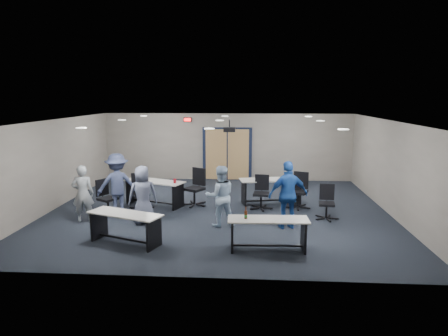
# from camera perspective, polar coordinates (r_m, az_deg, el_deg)

# --- Properties ---
(floor) EXTENTS (10.00, 10.00, 0.00)m
(floor) POSITION_cam_1_polar(r_m,az_deg,el_deg) (12.07, -0.80, -6.09)
(floor) COLOR black
(floor) RESTS_ON ground
(back_wall) EXTENTS (10.00, 0.04, 2.70)m
(back_wall) POSITION_cam_1_polar(r_m,az_deg,el_deg) (16.20, 0.48, 3.02)
(back_wall) COLOR gray
(back_wall) RESTS_ON floor
(front_wall) EXTENTS (10.00, 0.04, 2.70)m
(front_wall) POSITION_cam_1_polar(r_m,az_deg,el_deg) (7.40, -3.66, -5.90)
(front_wall) COLOR gray
(front_wall) RESTS_ON floor
(left_wall) EXTENTS (0.04, 9.00, 2.70)m
(left_wall) POSITION_cam_1_polar(r_m,az_deg,el_deg) (13.15, -23.10, 0.47)
(left_wall) COLOR gray
(left_wall) RESTS_ON floor
(right_wall) EXTENTS (0.04, 9.00, 2.70)m
(right_wall) POSITION_cam_1_polar(r_m,az_deg,el_deg) (12.41, 22.87, -0.06)
(right_wall) COLOR gray
(right_wall) RESTS_ON floor
(ceiling) EXTENTS (10.00, 9.00, 0.04)m
(ceiling) POSITION_cam_1_polar(r_m,az_deg,el_deg) (11.60, -0.84, 6.81)
(ceiling) COLOR white
(ceiling) RESTS_ON back_wall
(double_door) EXTENTS (2.00, 0.07, 2.20)m
(double_door) POSITION_cam_1_polar(r_m,az_deg,el_deg) (16.21, 0.47, 1.95)
(double_door) COLOR black
(double_door) RESTS_ON back_wall
(exit_sign) EXTENTS (0.32, 0.07, 0.18)m
(exit_sign) POSITION_cam_1_polar(r_m,az_deg,el_deg) (16.22, -5.22, 6.89)
(exit_sign) COLOR black
(exit_sign) RESTS_ON back_wall
(ceiling_projector) EXTENTS (0.35, 0.32, 0.37)m
(ceiling_projector) POSITION_cam_1_polar(r_m,az_deg,el_deg) (12.10, 0.78, 5.55)
(ceiling_projector) COLOR black
(ceiling_projector) RESTS_ON ceiling
(ceiling_can_lights) EXTENTS (6.24, 5.74, 0.02)m
(ceiling_can_lights) POSITION_cam_1_polar(r_m,az_deg,el_deg) (11.85, -0.74, 6.74)
(ceiling_can_lights) COLOR white
(ceiling_can_lights) RESTS_ON ceiling
(table_front_left) EXTENTS (1.88, 1.20, 0.73)m
(table_front_left) POSITION_cam_1_polar(r_m,az_deg,el_deg) (9.64, -13.92, -7.61)
(table_front_left) COLOR #BBB9B0
(table_front_left) RESTS_ON floor
(table_front_right) EXTENTS (1.81, 0.66, 0.99)m
(table_front_right) POSITION_cam_1_polar(r_m,az_deg,el_deg) (9.02, 6.25, -8.57)
(table_front_right) COLOR #BBB9B0
(table_front_right) RESTS_ON floor
(table_back_left) EXTENTS (2.05, 1.33, 0.92)m
(table_back_left) POSITION_cam_1_polar(r_m,az_deg,el_deg) (12.70, -9.87, -2.89)
(table_back_left) COLOR #BBB9B0
(table_back_left) RESTS_ON floor
(table_back_right) EXTENTS (2.07, 1.06, 0.80)m
(table_back_right) POSITION_cam_1_polar(r_m,az_deg,el_deg) (12.78, 6.74, -2.69)
(table_back_right) COLOR #BBB9B0
(table_back_right) RESTS_ON floor
(chair_back_a) EXTENTS (0.91, 0.91, 1.10)m
(chair_back_a) POSITION_cam_1_polar(r_m,az_deg,el_deg) (12.27, -11.83, -3.39)
(chair_back_a) COLOR black
(chair_back_a) RESTS_ON floor
(chair_back_b) EXTENTS (1.00, 1.00, 1.17)m
(chair_back_b) POSITION_cam_1_polar(r_m,az_deg,el_deg) (12.50, -4.26, -2.78)
(chair_back_b) COLOR black
(chair_back_b) RESTS_ON floor
(chair_back_c) EXTENTS (0.73, 0.73, 1.03)m
(chair_back_c) POSITION_cam_1_polar(r_m,az_deg,el_deg) (12.15, 5.32, -3.51)
(chair_back_c) COLOR black
(chair_back_c) RESTS_ON floor
(chair_back_d) EXTENTS (0.91, 0.91, 1.10)m
(chair_back_d) POSITION_cam_1_polar(r_m,az_deg,el_deg) (12.41, 10.60, -3.19)
(chair_back_d) COLOR black
(chair_back_d) RESTS_ON floor
(chair_loose_left) EXTENTS (0.89, 0.89, 1.03)m
(chair_loose_left) POSITION_cam_1_polar(r_m,az_deg,el_deg) (12.02, -16.30, -4.05)
(chair_loose_left) COLOR black
(chair_loose_left) RESTS_ON floor
(chair_loose_right) EXTENTS (0.69, 0.69, 0.97)m
(chair_loose_right) POSITION_cam_1_polar(r_m,az_deg,el_deg) (11.48, 14.48, -4.79)
(chair_loose_right) COLOR black
(chair_loose_right) RESTS_ON floor
(person_gray) EXTENTS (0.65, 0.51, 1.58)m
(person_gray) POSITION_cam_1_polar(r_m,az_deg,el_deg) (11.50, -19.52, -3.47)
(person_gray) COLOR #949BA1
(person_gray) RESTS_ON floor
(person_plaid) EXTENTS (0.90, 0.75, 1.59)m
(person_plaid) POSITION_cam_1_polar(r_m,az_deg,el_deg) (10.91, -11.53, -3.79)
(person_plaid) COLOR slate
(person_plaid) RESTS_ON floor
(person_lightblue) EXTENTS (0.92, 0.79, 1.62)m
(person_lightblue) POSITION_cam_1_polar(r_m,az_deg,el_deg) (10.50, -0.54, -4.03)
(person_lightblue) COLOR #B3D0ED
(person_lightblue) RESTS_ON floor
(person_navy) EXTENTS (1.11, 0.66, 1.77)m
(person_navy) POSITION_cam_1_polar(r_m,az_deg,el_deg) (10.45, 9.16, -3.81)
(person_navy) COLOR #1C4A9E
(person_navy) RESTS_ON floor
(person_back) EXTENTS (1.31, 1.01, 1.78)m
(person_back) POSITION_cam_1_polar(r_m,az_deg,el_deg) (11.91, -14.98, -2.25)
(person_back) COLOR #384265
(person_back) RESTS_ON floor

